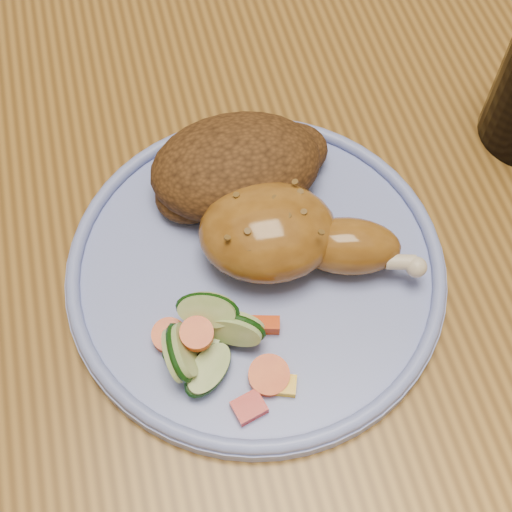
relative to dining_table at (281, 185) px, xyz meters
name	(u,v)px	position (x,y,z in m)	size (l,w,h in m)	color
ground	(269,406)	(0.00, 0.00, -0.67)	(4.00, 4.00, 0.00)	brown
dining_table	(281,185)	(0.00, 0.00, 0.00)	(0.90, 1.40, 0.75)	olive
plate	(256,270)	(-0.06, -0.13, 0.09)	(0.28, 0.28, 0.01)	#798AD9
plate_rim	(256,263)	(-0.06, -0.13, 0.10)	(0.27, 0.27, 0.01)	#798AD9
chicken_leg	(287,235)	(-0.03, -0.12, 0.12)	(0.16, 0.10, 0.05)	#905C1E
rice_pilaf	(239,167)	(-0.05, -0.06, 0.12)	(0.14, 0.09, 0.06)	#4D2D13
vegetable_pile	(210,344)	(-0.10, -0.19, 0.11)	(0.09, 0.10, 0.05)	#A50A05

